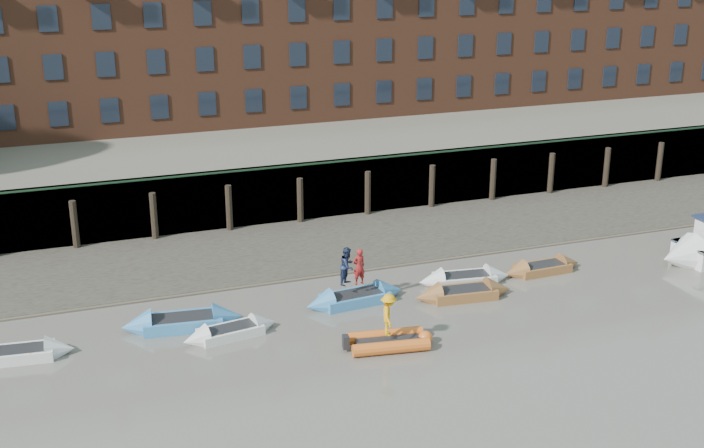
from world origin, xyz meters
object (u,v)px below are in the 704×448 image
rowboat_6 (542,268)px  rowboat_1 (183,322)px  rowboat_4 (463,293)px  person_rower_b (348,266)px  person_rib_crew (389,315)px  rowboat_0 (17,354)px  rowboat_5 (464,279)px  rib_tender (391,341)px  person_rower_a (359,267)px  rowboat_2 (231,332)px  rowboat_3 (355,298)px

rowboat_6 → rowboat_1: bearing=178.6°
rowboat_1 → rowboat_4: bearing=0.9°
rowboat_4 → person_rower_b: bearing=172.0°
person_rower_b → person_rib_crew: size_ratio=0.99×
rowboat_0 → rowboat_5: rowboat_5 is taller
rib_tender → person_rower_a: size_ratio=2.09×
rowboat_5 → rowboat_4: bearing=-110.7°
rowboat_5 → rowboat_1: bearing=-171.1°
rowboat_2 → rowboat_6: 15.68m
rowboat_6 → person_rower_a: 9.67m
rowboat_2 → rowboat_5: size_ratio=0.92×
rowboat_0 → rowboat_6: size_ratio=1.06×
rowboat_0 → person_rower_a: size_ratio=2.66×
rowboat_2 → person_rib_crew: person_rib_crew is taller
rowboat_1 → rib_tender: (7.52, -4.53, -0.00)m
person_rib_crew → person_rower_b: bearing=19.8°
rowboat_6 → person_rib_crew: person_rib_crew is taller
rowboat_3 → rowboat_6: bearing=-3.5°
person_rib_crew → rowboat_1: bearing=77.1°
person_rower_a → rowboat_3: bearing=-31.1°
rowboat_1 → rowboat_4: 12.41m
rowboat_3 → rib_tender: size_ratio=1.38×
rowboat_1 → rowboat_2: bearing=-34.0°
rowboat_2 → rowboat_6: size_ratio=1.00×
person_rower_a → rowboat_5: bearing=174.3°
rowboat_1 → rowboat_2: 2.24m
rowboat_0 → rowboat_3: (14.10, 0.51, 0.02)m
rowboat_4 → rib_tender: bearing=-139.7°
rowboat_4 → rowboat_0: bearing=-176.0°
rowboat_2 → person_rower_b: bearing=5.5°
rowboat_5 → rowboat_3: bearing=-168.5°
rowboat_1 → rowboat_5: bearing=7.8°
rowboat_5 → person_rower_a: size_ratio=2.73×
rowboat_5 → person_rower_a: person_rower_a is taller
rowboat_0 → rowboat_4: size_ratio=0.96×
rowboat_6 → rib_tender: size_ratio=1.21×
rowboat_1 → person_rower_a: person_rower_a is taller
rowboat_3 → person_rib_crew: bearing=-98.0°
rowboat_3 → rowboat_6: 9.70m
rowboat_4 → rib_tender: (-4.83, -3.32, 0.02)m
rowboat_0 → rowboat_6: bearing=8.0°
rowboat_6 → rib_tender: 10.87m
rowboat_1 → person_rower_a: bearing=5.5°
rowboat_1 → person_rower_b: bearing=6.9°
rowboat_5 → rib_tender: rowboat_5 is taller
rowboat_6 → rib_tender: (-9.78, -4.76, 0.04)m
rowboat_2 → rowboat_1: bearing=130.0°
person_rower_b → person_rower_a: bearing=-66.2°
rowboat_5 → person_rower_b: size_ratio=2.64×
rowboat_5 → person_rib_crew: size_ratio=2.60×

